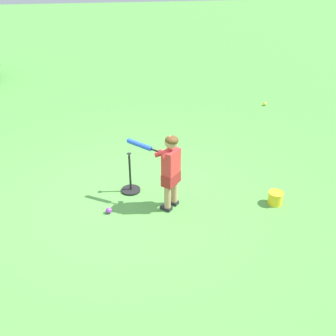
{
  "coord_description": "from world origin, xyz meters",
  "views": [
    {
      "loc": [
        -0.06,
        -4.83,
        3.27
      ],
      "look_at": [
        0.59,
        0.11,
        0.45
      ],
      "focal_mm": 44.03,
      "sensor_mm": 36.0,
      "label": 1
    }
  ],
  "objects_px": {
    "child_batter": "(169,165)",
    "toy_bucket": "(275,198)",
    "play_ball_far_left": "(109,210)",
    "play_ball_far_right": "(265,104)",
    "batting_tee": "(131,185)"
  },
  "relations": [
    {
      "from": "child_batter",
      "to": "play_ball_far_left",
      "type": "height_order",
      "value": "child_batter"
    },
    {
      "from": "play_ball_far_right",
      "to": "batting_tee",
      "type": "relative_size",
      "value": 0.12
    },
    {
      "from": "play_ball_far_right",
      "to": "toy_bucket",
      "type": "relative_size",
      "value": 0.34
    },
    {
      "from": "play_ball_far_right",
      "to": "toy_bucket",
      "type": "height_order",
      "value": "toy_bucket"
    },
    {
      "from": "child_batter",
      "to": "play_ball_far_left",
      "type": "bearing_deg",
      "value": -176.41
    },
    {
      "from": "child_batter",
      "to": "toy_bucket",
      "type": "relative_size",
      "value": 5.0
    },
    {
      "from": "play_ball_far_left",
      "to": "batting_tee",
      "type": "bearing_deg",
      "value": 57.7
    },
    {
      "from": "toy_bucket",
      "to": "play_ball_far_left",
      "type": "bearing_deg",
      "value": 178.06
    },
    {
      "from": "play_ball_far_left",
      "to": "play_ball_far_right",
      "type": "bearing_deg",
      "value": 46.48
    },
    {
      "from": "child_batter",
      "to": "play_ball_far_right",
      "type": "relative_size",
      "value": 14.65
    },
    {
      "from": "batting_tee",
      "to": "play_ball_far_left",
      "type": "bearing_deg",
      "value": -122.3
    },
    {
      "from": "child_batter",
      "to": "play_ball_far_left",
      "type": "relative_size",
      "value": 13.0
    },
    {
      "from": "play_ball_far_right",
      "to": "batting_tee",
      "type": "height_order",
      "value": "batting_tee"
    },
    {
      "from": "child_batter",
      "to": "toy_bucket",
      "type": "xyz_separation_m",
      "value": [
        1.48,
        -0.13,
        -0.55
      ]
    },
    {
      "from": "play_ball_far_right",
      "to": "batting_tee",
      "type": "xyz_separation_m",
      "value": [
        -3.11,
        -3.11,
        0.07
      ]
    }
  ]
}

